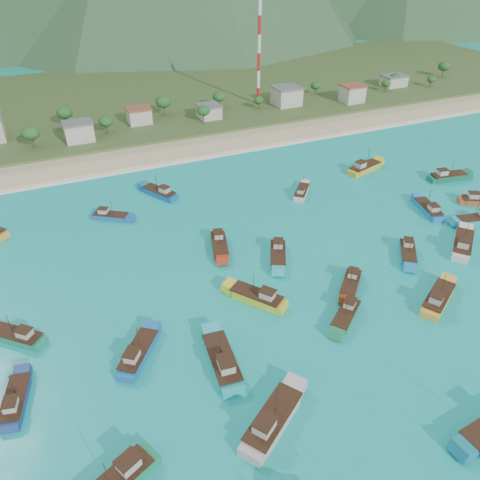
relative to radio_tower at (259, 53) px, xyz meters
name	(u,v)px	position (x,y,z in m)	size (l,w,h in m)	color
ground	(307,291)	(-40.06, -108.00, -21.13)	(600.00, 600.00, 0.00)	#0D9180
beach	(185,149)	(-40.06, -29.00, -21.13)	(400.00, 18.00, 1.20)	beige
land	(141,98)	(-40.06, 32.00, -21.13)	(400.00, 110.00, 2.40)	#385123
surf_line	(194,160)	(-40.06, -38.50, -21.13)	(400.00, 2.50, 0.08)	white
village	(166,114)	(-39.84, -6.46, -16.45)	(212.16, 23.19, 7.45)	beige
vegetation	(118,118)	(-56.60, -5.08, -15.99)	(277.74, 25.85, 9.06)	#235623
radio_tower	(259,53)	(0.00, 0.00, 0.00)	(1.20, 1.20, 39.06)	red
boat_1	(18,337)	(-93.12, -99.55, -20.42)	(9.70, 9.07, 6.07)	#1C805F
boat_2	(351,284)	(-31.39, -110.33, -20.48)	(8.90, 8.96, 5.76)	#993111
boat_3	(257,298)	(-50.36, -106.83, -20.29)	(9.51, 11.22, 6.76)	gold
boat_4	(110,216)	(-70.66, -64.24, -20.52)	(9.30, 7.45, 5.51)	#1C5B9D
boat_5	(16,401)	(-93.80, -113.72, -20.46)	(5.01, 10.29, 5.84)	navy
boat_6	(438,299)	(-18.76, -120.94, -20.28)	(11.66, 8.83, 6.82)	gold
boat_8	(160,193)	(-56.24, -57.28, -20.36)	(8.17, 11.03, 6.42)	#135797
boat_12	(346,315)	(-37.45, -117.61, -20.46)	(9.58, 8.41, 5.84)	#1D804E
boat_15	(480,201)	(19.50, -94.95, -20.39)	(10.67, 7.98, 6.22)	#B44B2C
boat_18	(447,177)	(22.21, -80.56, -20.31)	(11.67, 4.96, 6.68)	#116147
boat_19	(138,354)	(-74.74, -111.82, -20.36)	(9.07, 10.63, 6.42)	#1A5FA3
boat_21	(272,421)	(-60.03, -132.36, -20.14)	(12.79, 10.48, 7.63)	#B6AFA6
boat_22	(302,193)	(-20.76, -71.91, -20.53)	(8.06, 8.80, 5.46)	beige
boat_23	(219,245)	(-50.53, -87.04, -20.39)	(5.83, 11.00, 6.23)	#AE2A15
boat_25	(428,210)	(3.99, -92.99, -20.38)	(5.64, 11.09, 6.29)	#1675BB
boat_26	(462,245)	(-0.40, -108.76, -20.20)	(11.71, 10.70, 7.25)	beige
boat_27	(477,220)	(11.22, -101.84, -20.38)	(11.11, 5.45, 6.31)	teal
boat_28	(408,253)	(-13.59, -106.18, -20.45)	(8.31, 9.84, 5.92)	#1B83BB
boat_29	(278,255)	(-40.18, -95.61, -20.38)	(7.67, 10.94, 6.31)	#26B1B9
boat_31	(364,168)	(3.78, -66.35, -20.24)	(12.50, 6.85, 7.08)	gold
boat_33	(222,362)	(-62.52, -119.23, -20.16)	(4.95, 13.02, 7.52)	#20ACB5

